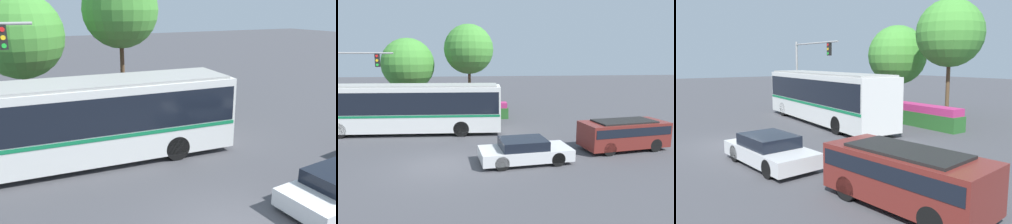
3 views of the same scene
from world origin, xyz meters
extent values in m
plane|color=#444449|center=(0.00, 0.00, 0.00)|extent=(140.00, 140.00, 0.00)
cube|color=silver|center=(-2.56, 6.54, 1.69)|extent=(12.15, 3.33, 2.88)
cube|color=black|center=(-2.56, 6.54, 2.15)|extent=(11.92, 3.35, 1.38)
cube|color=#147A47|center=(-2.56, 6.54, 1.34)|extent=(12.03, 3.35, 0.14)
cube|color=black|center=(-8.57, 6.93, 2.03)|extent=(0.20, 2.18, 1.61)
cube|color=#9D9D99|center=(-2.56, 6.54, 3.18)|extent=(11.66, 3.09, 0.10)
cylinder|color=black|center=(-6.71, 5.67, 0.50)|extent=(1.02, 0.36, 1.00)
cylinder|color=black|center=(-6.56, 7.93, 0.50)|extent=(1.02, 0.36, 1.00)
cylinder|color=black|center=(0.85, 5.19, 0.50)|extent=(1.02, 0.36, 1.00)
cylinder|color=black|center=(0.99, 7.45, 0.50)|extent=(1.02, 0.36, 1.00)
cube|color=silver|center=(3.97, -0.03, 0.45)|extent=(4.49, 2.25, 0.54)
cube|color=black|center=(3.87, -0.04, 0.94)|extent=(2.31, 1.83, 0.44)
cylinder|color=black|center=(5.24, 0.91, 0.33)|extent=(0.68, 0.28, 0.67)
cylinder|color=black|center=(5.39, -0.72, 0.33)|extent=(0.68, 0.28, 0.67)
cylinder|color=black|center=(2.61, 0.66, 0.33)|extent=(0.68, 0.28, 0.67)
cylinder|color=black|center=(2.76, -0.97, 0.33)|extent=(0.68, 0.28, 0.67)
cube|color=maroon|center=(9.69, 1.36, 0.87)|extent=(4.84, 2.48, 1.32)
cube|color=black|center=(9.69, 1.36, 1.16)|extent=(4.66, 2.48, 0.45)
cube|color=black|center=(9.69, 1.36, 1.57)|extent=(3.42, 1.92, 0.08)
cylinder|color=black|center=(10.96, 2.35, 0.36)|extent=(0.74, 0.35, 0.71)
cylinder|color=black|center=(11.17, 0.73, 0.36)|extent=(0.74, 0.35, 0.71)
cylinder|color=black|center=(8.20, 1.99, 0.36)|extent=(0.74, 0.35, 0.71)
cylinder|color=black|center=(8.41, 0.37, 0.36)|extent=(0.74, 0.35, 0.71)
cylinder|color=gray|center=(-9.82, 8.42, 2.76)|extent=(0.18, 0.18, 5.51)
cylinder|color=gray|center=(-6.81, 8.42, 5.28)|extent=(6.02, 0.12, 0.12)
cube|color=black|center=(-4.88, 8.42, 4.78)|extent=(0.30, 0.22, 0.90)
cylinder|color=red|center=(-4.88, 8.30, 5.08)|extent=(0.18, 0.02, 0.18)
cylinder|color=yellow|center=(-4.88, 8.30, 4.78)|extent=(0.18, 0.02, 0.18)
cylinder|color=green|center=(-4.88, 8.30, 4.48)|extent=(0.18, 0.02, 0.18)
cube|color=#286028|center=(0.14, 10.77, 0.44)|extent=(8.84, 1.07, 0.89)
cube|color=#B22D6B|center=(0.14, 10.77, 1.10)|extent=(8.66, 1.02, 0.43)
cylinder|color=brown|center=(-3.93, 14.17, 1.37)|extent=(0.34, 0.34, 2.74)
sphere|color=#479338|center=(-3.93, 14.17, 4.40)|extent=(4.60, 4.60, 4.60)
cylinder|color=brown|center=(1.46, 13.57, 2.07)|extent=(0.25, 0.25, 4.15)
sphere|color=#479338|center=(1.46, 13.57, 5.71)|extent=(4.36, 4.36, 4.36)
camera|label=1|loc=(-5.11, -6.40, 5.89)|focal=37.66mm
camera|label=2|loc=(1.36, -13.33, 4.91)|focal=31.57mm
camera|label=3|loc=(16.01, -5.17, 3.91)|focal=36.99mm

